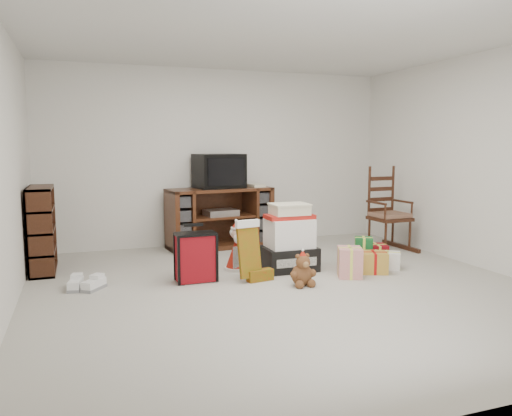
{
  "coord_description": "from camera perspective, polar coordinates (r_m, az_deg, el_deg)",
  "views": [
    {
      "loc": [
        -1.91,
        -4.49,
        1.44
      ],
      "look_at": [
        -0.1,
        0.6,
        0.75
      ],
      "focal_mm": 35.0,
      "sensor_mm": 36.0,
      "label": 1
    }
  ],
  "objects": [
    {
      "name": "tv_stand",
      "position": [
        7.02,
        -4.13,
        -1.11
      ],
      "size": [
        1.52,
        0.7,
        0.84
      ],
      "rotation": [
        0.0,
        0.0,
        0.13
      ],
      "color": "#4B2515",
      "rests_on": "floor"
    },
    {
      "name": "teddy_bear",
      "position": [
        5.18,
        5.29,
        -7.26
      ],
      "size": [
        0.22,
        0.2,
        0.33
      ],
      "color": "brown",
      "rests_on": "floor"
    },
    {
      "name": "bookshelf",
      "position": [
        6.16,
        -23.26,
        -2.41
      ],
      "size": [
        0.26,
        0.79,
        0.97
      ],
      "color": "#3B1D10",
      "rests_on": "floor"
    },
    {
      "name": "sneaker_pair",
      "position": [
        5.32,
        -18.98,
        -8.27
      ],
      "size": [
        0.4,
        0.3,
        0.1
      ],
      "rotation": [
        0.0,
        0.0,
        -0.38
      ],
      "color": "white",
      "rests_on": "floor"
    },
    {
      "name": "gift_pile",
      "position": [
        5.75,
        3.82,
        -3.87
      ],
      "size": [
        0.6,
        0.44,
        0.75
      ],
      "rotation": [
        0.0,
        0.0,
        -0.0
      ],
      "color": "black",
      "rests_on": "floor"
    },
    {
      "name": "gift_cluster",
      "position": [
        6.0,
        12.58,
        -5.56
      ],
      "size": [
        0.74,
        1.04,
        0.25
      ],
      "color": "#A91B13",
      "rests_on": "floor"
    },
    {
      "name": "crt_television",
      "position": [
        6.98,
        -4.24,
        4.24
      ],
      "size": [
        0.72,
        0.57,
        0.47
      ],
      "rotation": [
        0.0,
        0.0,
        0.18
      ],
      "color": "black",
      "rests_on": "tv_stand"
    },
    {
      "name": "santa_figurine",
      "position": [
        5.95,
        2.88,
        -4.44
      ],
      "size": [
        0.3,
        0.28,
        0.61
      ],
      "color": "#A71F12",
      "rests_on": "floor"
    },
    {
      "name": "stocking",
      "position": [
        5.27,
        -0.81,
        -4.89
      ],
      "size": [
        0.33,
        0.18,
        0.66
      ],
      "primitive_type": null,
      "rotation": [
        0.0,
        0.0,
        0.18
      ],
      "color": "#0D7611",
      "rests_on": "floor"
    },
    {
      "name": "mrs_claus_figurine",
      "position": [
        5.76,
        -2.26,
        -4.94
      ],
      "size": [
        0.28,
        0.27,
        0.58
      ],
      "color": "#A71F12",
      "rests_on": "floor"
    },
    {
      "name": "rocking_chair",
      "position": [
        7.15,
        14.76,
        -1.3
      ],
      "size": [
        0.52,
        0.81,
        1.19
      ],
      "rotation": [
        0.0,
        0.0,
        0.06
      ],
      "color": "#3B1D10",
      "rests_on": "floor"
    },
    {
      "name": "room",
      "position": [
        4.89,
        3.52,
        5.0
      ],
      "size": [
        5.01,
        5.01,
        2.51
      ],
      "color": "#A7A399",
      "rests_on": "ground"
    },
    {
      "name": "red_suitcase",
      "position": [
        5.31,
        -6.9,
        -5.57
      ],
      "size": [
        0.4,
        0.22,
        0.61
      ],
      "rotation": [
        0.0,
        0.0,
        0.01
      ],
      "color": "maroon",
      "rests_on": "floor"
    }
  ]
}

